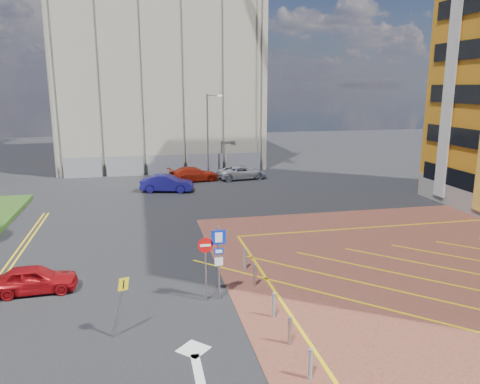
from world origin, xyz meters
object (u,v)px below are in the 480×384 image
object	(u,v)px
car_blue_back	(167,183)
car_silver_back	(242,172)
warning_sign	(120,299)
car_red_left	(34,279)
lamp_back	(209,132)
car_red_back	(193,174)
sign_cluster	(214,256)

from	to	relation	value
car_blue_back	car_silver_back	bearing A→B (deg)	-47.74
warning_sign	car_silver_back	bearing A→B (deg)	69.20
car_red_left	car_blue_back	size ratio (longest dim) A/B	0.82
car_blue_back	car_red_left	bearing A→B (deg)	173.63
car_blue_back	car_silver_back	distance (m)	8.42
car_red_left	car_blue_back	world-z (taller)	car_blue_back
car_red_left	car_silver_back	distance (m)	26.89
lamp_back	warning_sign	world-z (taller)	lamp_back
car_red_left	warning_sign	bearing A→B (deg)	-142.04
lamp_back	car_red_back	bearing A→B (deg)	-132.74
lamp_back	car_blue_back	world-z (taller)	lamp_back
car_red_back	car_silver_back	world-z (taller)	car_red_back
warning_sign	car_silver_back	world-z (taller)	warning_sign
car_red_back	warning_sign	bearing A→B (deg)	159.32
sign_cluster	car_silver_back	world-z (taller)	sign_cluster
lamp_back	warning_sign	distance (m)	30.29
lamp_back	sign_cluster	distance (m)	27.38
warning_sign	car_red_left	world-z (taller)	warning_sign
warning_sign	car_red_back	bearing A→B (deg)	78.20
lamp_back	car_silver_back	size ratio (longest dim) A/B	1.71
warning_sign	car_silver_back	distance (m)	29.30
car_red_left	car_blue_back	bearing A→B (deg)	-22.01
car_red_back	car_red_left	bearing A→B (deg)	148.36
sign_cluster	car_red_left	bearing A→B (deg)	162.44
sign_cluster	car_red_back	distance (m)	25.21
warning_sign	car_red_left	xyz separation A→B (m)	(-3.83, 4.57, -0.82)
sign_cluster	car_silver_back	distance (m)	26.10
car_red_left	lamp_back	bearing A→B (deg)	-26.65
car_blue_back	car_red_back	bearing A→B (deg)	-20.70
sign_cluster	warning_sign	size ratio (longest dim) A/B	1.42
sign_cluster	car_red_left	distance (m)	8.00
lamp_back	car_red_left	bearing A→B (deg)	-114.65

